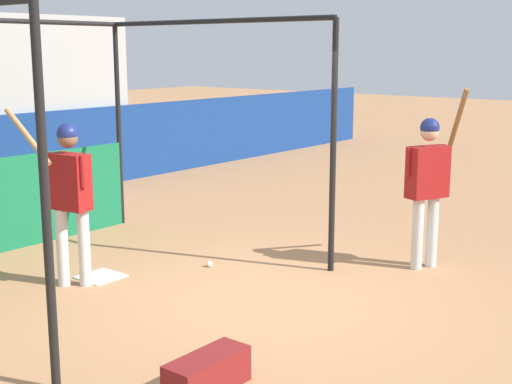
{
  "coord_description": "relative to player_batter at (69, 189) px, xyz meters",
  "views": [
    {
      "loc": [
        -5.44,
        -4.2,
        2.53
      ],
      "look_at": [
        0.56,
        0.65,
        0.97
      ],
      "focal_mm": 50.0,
      "sensor_mm": 36.0,
      "label": 1
    }
  ],
  "objects": [
    {
      "name": "ground_plane",
      "position": [
        0.94,
        -1.98,
        -1.07
      ],
      "size": [
        60.0,
        60.0,
        0.0
      ],
      "primitive_type": "plane",
      "color": "#A8754C"
    },
    {
      "name": "batting_cage",
      "position": [
        0.32,
        1.1,
        0.15
      ],
      "size": [
        3.85,
        3.73,
        2.89
      ],
      "color": "black",
      "rests_on": "ground"
    },
    {
      "name": "home_plate",
      "position": [
        0.36,
        -0.01,
        -1.06
      ],
      "size": [
        0.44,
        0.44,
        0.02
      ],
      "color": "white",
      "rests_on": "ground"
    },
    {
      "name": "player_batter",
      "position": [
        0.0,
        0.0,
        0.0
      ],
      "size": [
        0.52,
        0.86,
        1.92
      ],
      "rotation": [
        0.0,
        0.0,
        1.72
      ],
      "color": "silver",
      "rests_on": "ground"
    },
    {
      "name": "player_waiting",
      "position": [
        3.0,
        -2.67,
        -0.0
      ],
      "size": [
        0.86,
        0.59,
        2.11
      ],
      "rotation": [
        0.0,
        0.0,
        -0.41
      ],
      "color": "silver",
      "rests_on": "ground"
    },
    {
      "name": "equipment_bag",
      "position": [
        -0.87,
        -2.78,
        -0.93
      ],
      "size": [
        0.7,
        0.28,
        0.28
      ],
      "color": "maroon",
      "rests_on": "ground"
    },
    {
      "name": "baseball",
      "position": [
        1.42,
        -0.7,
        -1.04
      ],
      "size": [
        0.07,
        0.07,
        0.07
      ],
      "color": "white",
      "rests_on": "ground"
    }
  ]
}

